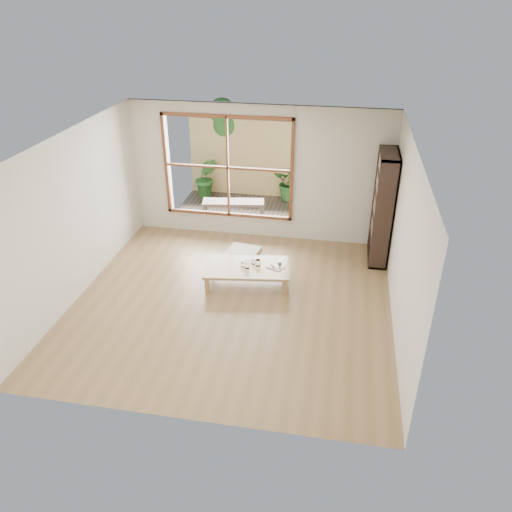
{
  "coord_description": "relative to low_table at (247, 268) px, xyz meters",
  "views": [
    {
      "loc": [
        1.56,
        -6.49,
        4.51
      ],
      "look_at": [
        0.28,
        0.58,
        0.55
      ],
      "focal_mm": 35.0,
      "sensor_mm": 36.0,
      "label": 1
    }
  ],
  "objects": [
    {
      "name": "glass_tall",
      "position": [
        0.02,
        -0.05,
        0.11
      ],
      "size": [
        0.08,
        0.08,
        0.14
      ],
      "primitive_type": "cylinder",
      "color": "silver",
      "rests_on": "low_table"
    },
    {
      "name": "food_tray",
      "position": [
        0.49,
        0.07,
        0.06
      ],
      "size": [
        0.31,
        0.28,
        0.08
      ],
      "rotation": [
        0.0,
        0.0,
        -0.42
      ],
      "color": "white",
      "rests_on": "low_table"
    },
    {
      "name": "floor_cushion",
      "position": [
        -0.27,
        0.95,
        -0.23
      ],
      "size": [
        0.66,
        0.66,
        0.08
      ],
      "primitive_type": "cube",
      "rotation": [
        0.0,
        0.0,
        -0.16
      ],
      "color": "beige",
      "rests_on": "ground"
    },
    {
      "name": "glass_short",
      "position": [
        0.09,
        0.11,
        0.08
      ],
      "size": [
        0.07,
        0.07,
        0.09
      ],
      "primitive_type": "cylinder",
      "color": "silver",
      "rests_on": "low_table"
    },
    {
      "name": "garden_tree",
      "position": [
        -1.39,
        4.24,
        1.35
      ],
      "size": [
        1.04,
        0.85,
        2.22
      ],
      "color": "#4C3D2D",
      "rests_on": "ground"
    },
    {
      "name": "shrub_right",
      "position": [
        0.31,
        3.77,
        0.19
      ],
      "size": [
        0.82,
        0.72,
        0.87
      ],
      "primitive_type": "imported",
      "rotation": [
        0.0,
        0.0,
        -0.06
      ],
      "color": "#285D22",
      "rests_on": "deck"
    },
    {
      "name": "deck",
      "position": [
        -0.71,
        2.94,
        -0.27
      ],
      "size": [
        2.8,
        2.0,
        0.05
      ],
      "primitive_type": "cube",
      "color": "#3E352D",
      "rests_on": "ground"
    },
    {
      "name": "shrub_left",
      "position": [
        -1.67,
        3.57,
        0.23
      ],
      "size": [
        0.6,
        0.52,
        0.96
      ],
      "primitive_type": "imported",
      "rotation": [
        0.0,
        0.0,
        0.21
      ],
      "color": "#285D22",
      "rests_on": "deck"
    },
    {
      "name": "low_table",
      "position": [
        0.0,
        0.0,
        0.0
      ],
      "size": [
        1.51,
        0.98,
        0.31
      ],
      "rotation": [
        0.0,
        0.0,
        0.14
      ],
      "color": "tan",
      "rests_on": "ground"
    },
    {
      "name": "bookshelf",
      "position": [
        2.2,
        1.28,
        0.73
      ],
      "size": [
        0.32,
        0.91,
        2.01
      ],
      "primitive_type": "cube",
      "color": "#32221C",
      "rests_on": "ground"
    },
    {
      "name": "glass_small",
      "position": [
        -0.07,
        -0.02,
        0.07
      ],
      "size": [
        0.06,
        0.06,
        0.07
      ],
      "primitive_type": "cylinder",
      "color": "silver",
      "rests_on": "low_table"
    },
    {
      "name": "glass_mid",
      "position": [
        0.18,
        0.06,
        0.09
      ],
      "size": [
        0.08,
        0.08,
        0.11
      ],
      "primitive_type": "cylinder",
      "color": "silver",
      "rests_on": "low_table"
    },
    {
      "name": "garden_bench",
      "position": [
        -0.77,
        2.45,
        0.1
      ],
      "size": [
        1.34,
        0.57,
        0.41
      ],
      "rotation": [
        0.0,
        0.0,
        0.15
      ],
      "color": "#32221C",
      "rests_on": "deck"
    },
    {
      "name": "ground",
      "position": [
        -0.11,
        -0.62,
        -0.27
      ],
      "size": [
        5.0,
        5.0,
        0.0
      ],
      "primitive_type": "plane",
      "color": "#9A754D",
      "rests_on": "ground"
    },
    {
      "name": "bamboo_fence",
      "position": [
        -0.71,
        3.94,
        0.63
      ],
      "size": [
        2.8,
        0.06,
        1.8
      ],
      "primitive_type": "cube",
      "color": "tan",
      "rests_on": "ground"
    }
  ]
}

